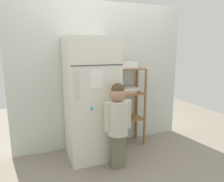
# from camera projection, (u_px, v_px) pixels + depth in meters

# --- Properties ---
(ground_plane) EXTENTS (6.00, 6.00, 0.00)m
(ground_plane) POSITION_uv_depth(u_px,v_px,m) (111.00, 152.00, 3.05)
(ground_plane) COLOR gray
(kitchen_wall_back) EXTENTS (2.61, 0.03, 2.10)m
(kitchen_wall_back) POSITION_uv_depth(u_px,v_px,m) (102.00, 76.00, 3.15)
(kitchen_wall_back) COLOR silver
(kitchen_wall_back) RESTS_ON ground
(refrigerator) EXTENTS (0.64, 0.62, 1.60)m
(refrigerator) POSITION_uv_depth(u_px,v_px,m) (91.00, 99.00, 2.81)
(refrigerator) COLOR silver
(refrigerator) RESTS_ON ground
(child_standing) EXTENTS (0.34, 0.25, 1.06)m
(child_standing) POSITION_uv_depth(u_px,v_px,m) (118.00, 118.00, 2.54)
(child_standing) COLOR #6F6857
(child_standing) RESTS_ON ground
(pantry_shelf_unit) EXTENTS (0.45, 0.30, 1.17)m
(pantry_shelf_unit) POSITION_uv_depth(u_px,v_px,m) (128.00, 99.00, 3.18)
(pantry_shelf_unit) COLOR olive
(pantry_shelf_unit) RESTS_ON ground
(fruit_bin) EXTENTS (0.26, 0.18, 0.10)m
(fruit_bin) POSITION_uv_depth(u_px,v_px,m) (127.00, 66.00, 3.07)
(fruit_bin) COLOR white
(fruit_bin) RESTS_ON pantry_shelf_unit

